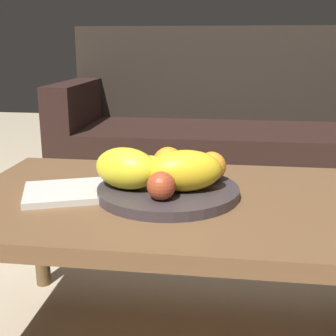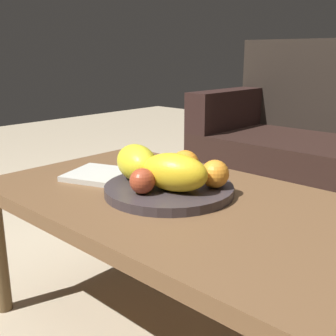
{
  "view_description": "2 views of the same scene",
  "coord_description": "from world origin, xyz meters",
  "px_view_note": "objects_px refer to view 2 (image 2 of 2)",
  "views": [
    {
      "loc": [
        0.09,
        -1.09,
        0.83
      ],
      "look_at": [
        -0.06,
        -0.0,
        0.52
      ],
      "focal_mm": 49.06,
      "sensor_mm": 36.0,
      "label": 1
    },
    {
      "loc": [
        0.69,
        -0.8,
        0.82
      ],
      "look_at": [
        -0.06,
        -0.0,
        0.52
      ],
      "focal_mm": 44.57,
      "sensor_mm": 36.0,
      "label": 2
    }
  ],
  "objects_px": {
    "orange_left": "(215,174)",
    "apple_front": "(142,181)",
    "coffee_table": "(184,215)",
    "melon_large_front": "(175,172)",
    "banana_bunch": "(173,170)",
    "magazine": "(108,176)",
    "melon_smaller_beside": "(137,163)",
    "orange_front": "(185,164)",
    "fruit_bowl": "(168,190)"
  },
  "relations": [
    {
      "from": "orange_left",
      "to": "magazine",
      "type": "xyz_separation_m",
      "value": [
        -0.34,
        -0.09,
        -0.06
      ]
    },
    {
      "from": "melon_smaller_beside",
      "to": "melon_large_front",
      "type": "bearing_deg",
      "value": 0.66
    },
    {
      "from": "coffee_table",
      "to": "orange_front",
      "type": "xyz_separation_m",
      "value": [
        -0.07,
        0.08,
        0.11
      ]
    },
    {
      "from": "melon_smaller_beside",
      "to": "banana_bunch",
      "type": "relative_size",
      "value": 0.94
    },
    {
      "from": "coffee_table",
      "to": "magazine",
      "type": "height_order",
      "value": "magazine"
    },
    {
      "from": "coffee_table",
      "to": "melon_large_front",
      "type": "relative_size",
      "value": 6.2
    },
    {
      "from": "melon_large_front",
      "to": "orange_front",
      "type": "relative_size",
      "value": 2.25
    },
    {
      "from": "coffee_table",
      "to": "melon_large_front",
      "type": "bearing_deg",
      "value": -121.78
    },
    {
      "from": "melon_large_front",
      "to": "banana_bunch",
      "type": "relative_size",
      "value": 1.05
    },
    {
      "from": "coffee_table",
      "to": "banana_bunch",
      "type": "bearing_deg",
      "value": 150.97
    },
    {
      "from": "melon_large_front",
      "to": "banana_bunch",
      "type": "height_order",
      "value": "melon_large_front"
    },
    {
      "from": "orange_front",
      "to": "fruit_bowl",
      "type": "bearing_deg",
      "value": -82.59
    },
    {
      "from": "apple_front",
      "to": "orange_front",
      "type": "bearing_deg",
      "value": 92.55
    },
    {
      "from": "apple_front",
      "to": "magazine",
      "type": "height_order",
      "value": "apple_front"
    },
    {
      "from": "melon_smaller_beside",
      "to": "magazine",
      "type": "xyz_separation_m",
      "value": [
        -0.14,
        0.01,
        -0.07
      ]
    },
    {
      "from": "melon_smaller_beside",
      "to": "apple_front",
      "type": "xyz_separation_m",
      "value": [
        0.1,
        -0.07,
        -0.02
      ]
    },
    {
      "from": "melon_smaller_beside",
      "to": "magazine",
      "type": "bearing_deg",
      "value": 177.44
    },
    {
      "from": "apple_front",
      "to": "melon_smaller_beside",
      "type": "bearing_deg",
      "value": 143.65
    },
    {
      "from": "coffee_table",
      "to": "melon_smaller_beside",
      "type": "distance_m",
      "value": 0.2
    },
    {
      "from": "orange_front",
      "to": "magazine",
      "type": "distance_m",
      "value": 0.26
    },
    {
      "from": "melon_smaller_beside",
      "to": "orange_front",
      "type": "bearing_deg",
      "value": 49.73
    },
    {
      "from": "orange_left",
      "to": "magazine",
      "type": "height_order",
      "value": "orange_left"
    },
    {
      "from": "coffee_table",
      "to": "magazine",
      "type": "distance_m",
      "value": 0.3
    },
    {
      "from": "orange_front",
      "to": "magazine",
      "type": "height_order",
      "value": "orange_front"
    },
    {
      "from": "orange_front",
      "to": "apple_front",
      "type": "bearing_deg",
      "value": -87.45
    },
    {
      "from": "melon_smaller_beside",
      "to": "orange_left",
      "type": "bearing_deg",
      "value": 24.8
    },
    {
      "from": "fruit_bowl",
      "to": "apple_front",
      "type": "distance_m",
      "value": 0.1
    },
    {
      "from": "banana_bunch",
      "to": "magazine",
      "type": "height_order",
      "value": "banana_bunch"
    },
    {
      "from": "orange_left",
      "to": "coffee_table",
      "type": "bearing_deg",
      "value": -124.4
    },
    {
      "from": "orange_front",
      "to": "magazine",
      "type": "bearing_deg",
      "value": -156.33
    },
    {
      "from": "magazine",
      "to": "melon_smaller_beside",
      "type": "bearing_deg",
      "value": -23.21
    },
    {
      "from": "melon_smaller_beside",
      "to": "apple_front",
      "type": "relative_size",
      "value": 2.49
    },
    {
      "from": "coffee_table",
      "to": "melon_large_front",
      "type": "xyz_separation_m",
      "value": [
        -0.02,
        -0.02,
        0.12
      ]
    },
    {
      "from": "banana_bunch",
      "to": "magazine",
      "type": "distance_m",
      "value": 0.23
    },
    {
      "from": "orange_left",
      "to": "banana_bunch",
      "type": "height_order",
      "value": "orange_left"
    },
    {
      "from": "apple_front",
      "to": "banana_bunch",
      "type": "relative_size",
      "value": 0.38
    },
    {
      "from": "melon_smaller_beside",
      "to": "orange_front",
      "type": "relative_size",
      "value": 2.02
    },
    {
      "from": "banana_bunch",
      "to": "melon_large_front",
      "type": "bearing_deg",
      "value": -46.2
    },
    {
      "from": "orange_left",
      "to": "apple_front",
      "type": "xyz_separation_m",
      "value": [
        -0.11,
        -0.17,
        -0.0
      ]
    },
    {
      "from": "orange_left",
      "to": "banana_bunch",
      "type": "xyz_separation_m",
      "value": [
        -0.13,
        -0.02,
        -0.01
      ]
    },
    {
      "from": "fruit_bowl",
      "to": "orange_left",
      "type": "relative_size",
      "value": 4.66
    },
    {
      "from": "orange_left",
      "to": "melon_smaller_beside",
      "type": "bearing_deg",
      "value": -155.2
    },
    {
      "from": "coffee_table",
      "to": "fruit_bowl",
      "type": "height_order",
      "value": "fruit_bowl"
    },
    {
      "from": "coffee_table",
      "to": "orange_left",
      "type": "relative_size",
      "value": 15.09
    },
    {
      "from": "orange_left",
      "to": "banana_bunch",
      "type": "relative_size",
      "value": 0.43
    },
    {
      "from": "orange_left",
      "to": "apple_front",
      "type": "bearing_deg",
      "value": -122.84
    },
    {
      "from": "coffee_table",
      "to": "apple_front",
      "type": "height_order",
      "value": "apple_front"
    },
    {
      "from": "apple_front",
      "to": "magazine",
      "type": "relative_size",
      "value": 0.27
    },
    {
      "from": "melon_large_front",
      "to": "orange_front",
      "type": "distance_m",
      "value": 0.12
    },
    {
      "from": "apple_front",
      "to": "banana_bunch",
      "type": "bearing_deg",
      "value": 98.57
    }
  ]
}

